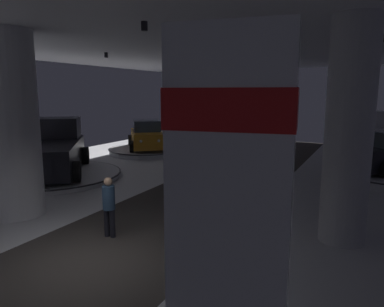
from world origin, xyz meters
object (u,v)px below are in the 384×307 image
(brand_sign_pylon, at_px, (229,253))
(visitor_walking_near, at_px, (109,203))
(display_platform_mid_left, at_px, (54,175))
(display_car_far_left, at_px, (147,136))
(display_platform_far_left, at_px, (147,150))
(column_right, at_px, (349,133))
(column_left, at_px, (11,125))
(pickup_truck_mid_left, at_px, (54,151))

(brand_sign_pylon, distance_m, visitor_walking_near, 6.29)
(display_platform_mid_left, bearing_deg, display_car_far_left, 90.18)
(display_platform_mid_left, height_order, display_platform_far_left, display_platform_far_left)
(column_right, xyz_separation_m, visitor_walking_near, (-5.38, -2.50, -1.84))
(brand_sign_pylon, height_order, visitor_walking_near, brand_sign_pylon)
(column_left, distance_m, visitor_walking_near, 4.12)
(display_car_far_left, bearing_deg, column_left, -76.16)
(brand_sign_pylon, bearing_deg, column_left, 154.87)
(display_car_far_left, bearing_deg, pickup_truck_mid_left, -91.44)
(column_right, height_order, brand_sign_pylon, column_right)
(brand_sign_pylon, distance_m, display_platform_mid_left, 13.80)
(display_platform_mid_left, xyz_separation_m, visitor_walking_near, (6.40, -3.95, 0.78))
(display_platform_mid_left, distance_m, pickup_truck_mid_left, 1.08)
(pickup_truck_mid_left, height_order, display_platform_far_left, pickup_truck_mid_left)
(column_right, xyz_separation_m, display_platform_far_left, (-11.78, 8.69, -2.57))
(display_platform_mid_left, relative_size, display_car_far_left, 1.30)
(column_right, relative_size, display_platform_mid_left, 0.96)
(column_left, relative_size, visitor_walking_near, 3.46)
(pickup_truck_mid_left, distance_m, display_platform_far_left, 7.05)
(pickup_truck_mid_left, bearing_deg, display_platform_far_left, 88.40)
(display_platform_far_left, distance_m, display_car_far_left, 0.91)
(column_right, bearing_deg, brand_sign_pylon, -95.45)
(column_left, height_order, pickup_truck_mid_left, column_left)
(column_right, distance_m, display_car_far_left, 14.76)
(column_right, bearing_deg, column_left, -165.16)
(brand_sign_pylon, relative_size, visitor_walking_near, 2.70)
(display_platform_mid_left, xyz_separation_m, display_car_far_left, (-0.02, 7.26, 0.95))
(column_left, xyz_separation_m, pickup_truck_mid_left, (-2.91, 4.11, -1.59))
(column_left, relative_size, display_platform_far_left, 1.17)
(pickup_truck_mid_left, relative_size, display_car_far_left, 1.24)
(display_platform_mid_left, height_order, display_car_far_left, display_car_far_left)
(column_right, height_order, display_platform_mid_left, column_right)
(display_car_far_left, height_order, visitor_walking_near, display_car_far_left)
(column_right, xyz_separation_m, column_left, (-9.07, -2.40, 0.00))
(column_right, distance_m, display_platform_far_left, 14.86)
(display_platform_mid_left, bearing_deg, column_right, -7.04)
(column_left, distance_m, display_platform_mid_left, 5.40)
(pickup_truck_mid_left, bearing_deg, display_car_far_left, 88.56)
(display_platform_mid_left, bearing_deg, brand_sign_pylon, -35.01)
(column_left, bearing_deg, brand_sign_pylon, -25.13)
(column_left, height_order, display_car_far_left, column_left)
(brand_sign_pylon, relative_size, display_car_far_left, 0.97)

